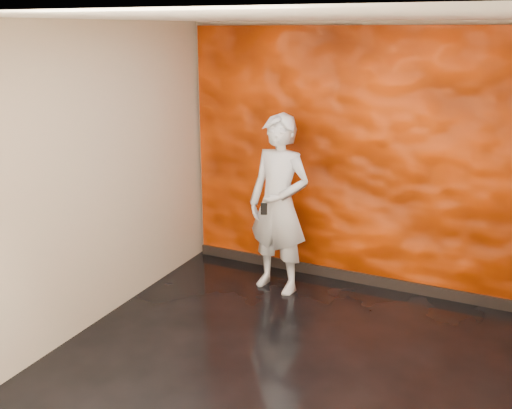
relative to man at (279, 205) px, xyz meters
name	(u,v)px	position (x,y,z in m)	size (l,w,h in m)	color
room	(291,210)	(0.71, -1.41, 0.45)	(4.02, 4.02, 2.81)	black
feature_wall	(361,161)	(0.71, 0.55, 0.43)	(3.90, 0.06, 2.75)	#F84402
baseboard	(353,277)	(0.71, 0.51, -0.89)	(3.90, 0.04, 0.12)	black
man	(279,205)	(0.00, 0.00, 0.00)	(0.70, 0.46, 1.91)	#A5A8B5
phone	(264,209)	(-0.04, -0.29, 0.03)	(0.07, 0.01, 0.12)	black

